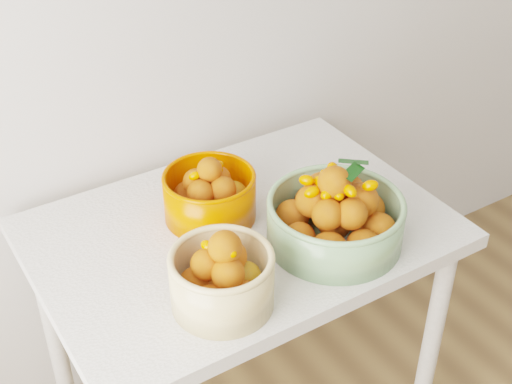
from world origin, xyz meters
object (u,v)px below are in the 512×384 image
at_px(bowl_green, 335,217).
at_px(bowl_orange, 210,194).
at_px(table, 241,256).
at_px(bowl_cream, 222,278).

distance_m(bowl_green, bowl_orange, 0.32).
height_order(bowl_green, bowl_orange, bowl_green).
xyz_separation_m(bowl_green, bowl_orange, (-0.20, 0.25, -0.01)).
height_order(table, bowl_orange, bowl_orange).
distance_m(table, bowl_green, 0.29).
bearing_deg(bowl_cream, bowl_orange, 65.63).
relative_size(bowl_cream, bowl_green, 0.69).
relative_size(table, bowl_cream, 3.39).
xyz_separation_m(table, bowl_green, (0.16, -0.17, 0.17)).
distance_m(table, bowl_orange, 0.18).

